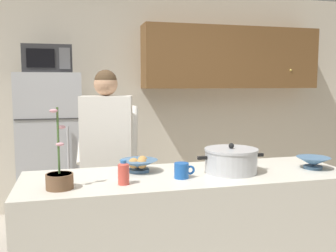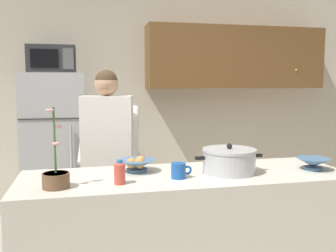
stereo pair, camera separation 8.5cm
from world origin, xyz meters
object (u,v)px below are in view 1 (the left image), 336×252
at_px(coffee_mug, 182,171).
at_px(person_near_pot, 107,145).
at_px(empty_bowl, 313,162).
at_px(microwave, 48,59).
at_px(cooking_pot, 231,160).
at_px(bottle_near_edge, 124,172).
at_px(bread_bowl, 139,164).
at_px(potted_orchid, 60,178).
at_px(refrigerator, 51,149).

bearing_deg(coffee_mug, person_near_pot, 113.34).
bearing_deg(person_near_pot, empty_bowl, -32.85).
xyz_separation_m(microwave, cooking_pot, (1.22, -1.86, -0.75)).
bearing_deg(bottle_near_edge, empty_bowl, 3.25).
height_order(microwave, bottle_near_edge, microwave).
xyz_separation_m(bread_bowl, potted_orchid, (-0.49, -0.28, 0.01)).
distance_m(person_near_pot, cooking_pot, 1.09).
bearing_deg(person_near_pot, cooking_pot, -47.91).
height_order(refrigerator, bread_bowl, refrigerator).
bearing_deg(bottle_near_edge, bread_bowl, 63.64).
height_order(cooking_pot, coffee_mug, cooking_pot).
distance_m(cooking_pot, bottle_near_edge, 0.73).
bearing_deg(bread_bowl, refrigerator, 110.41).
bearing_deg(empty_bowl, bottle_near_edge, -176.75).
bearing_deg(bottle_near_edge, microwave, 104.19).
bearing_deg(coffee_mug, bread_bowl, 135.19).
xyz_separation_m(cooking_pot, bread_bowl, (-0.58, 0.16, -0.03)).
bearing_deg(refrigerator, person_near_pot, -65.37).
relative_size(refrigerator, bottle_near_edge, 11.23).
height_order(refrigerator, bottle_near_edge, refrigerator).
xyz_separation_m(cooking_pot, coffee_mug, (-0.35, -0.06, -0.03)).
bearing_deg(coffee_mug, refrigerator, 114.05).
bearing_deg(microwave, bread_bowl, -69.35).
xyz_separation_m(empty_bowl, potted_orchid, (-1.66, -0.08, 0.02)).
bearing_deg(empty_bowl, bread_bowl, 170.01).
relative_size(refrigerator, microwave, 3.34).
relative_size(refrigerator, potted_orchid, 3.54).
bearing_deg(refrigerator, cooking_pot, -56.98).
relative_size(cooking_pot, bottle_near_edge, 3.21).
bearing_deg(coffee_mug, microwave, 114.30).
xyz_separation_m(microwave, person_near_pot, (0.49, -1.05, -0.75)).
xyz_separation_m(person_near_pot, cooking_pot, (0.73, -0.81, 0.00)).
relative_size(cooking_pot, potted_orchid, 1.01).
xyz_separation_m(refrigerator, person_near_pot, (0.49, -1.07, 0.20)).
distance_m(microwave, empty_bowl, 2.73).
relative_size(bread_bowl, bottle_near_edge, 1.75).
relative_size(microwave, empty_bowl, 2.13).
bearing_deg(empty_bowl, potted_orchid, -177.37).
xyz_separation_m(cooking_pot, bottle_near_edge, (-0.72, -0.12, -0.01)).
relative_size(person_near_pot, bread_bowl, 6.42).
xyz_separation_m(coffee_mug, empty_bowl, (0.94, 0.02, -0.00)).
bearing_deg(microwave, empty_bowl, -46.40).
xyz_separation_m(person_near_pot, potted_orchid, (-0.35, -0.93, -0.02)).
bearing_deg(refrigerator, coffee_mug, -65.95).
relative_size(cooking_pot, coffee_mug, 3.50).
bearing_deg(bottle_near_edge, person_near_pot, 90.53).
bearing_deg(bread_bowl, person_near_pot, 102.89).
height_order(person_near_pot, cooking_pot, person_near_pot).
distance_m(refrigerator, cooking_pot, 2.25).
bearing_deg(coffee_mug, potted_orchid, -175.61).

